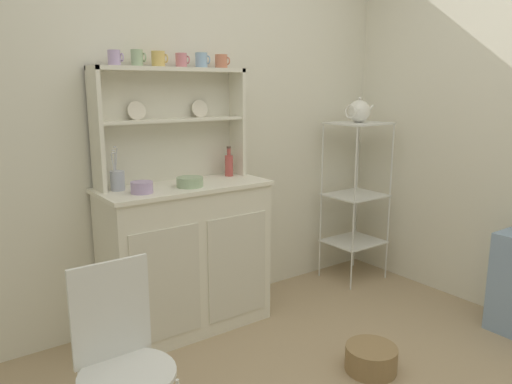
% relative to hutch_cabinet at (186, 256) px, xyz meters
% --- Properties ---
extents(wall_back, '(3.84, 0.05, 2.50)m').
position_rel_hutch_cabinet_xyz_m(wall_back, '(0.18, 0.26, 0.78)').
color(wall_back, silver).
rests_on(wall_back, ground).
extents(hutch_cabinet, '(1.02, 0.45, 0.92)m').
position_rel_hutch_cabinet_xyz_m(hutch_cabinet, '(0.00, 0.00, 0.00)').
color(hutch_cabinet, silver).
rests_on(hutch_cabinet, ground).
extents(hutch_shelf_unit, '(0.95, 0.18, 0.68)m').
position_rel_hutch_cabinet_xyz_m(hutch_shelf_unit, '(0.00, 0.16, 0.84)').
color(hutch_shelf_unit, silver).
rests_on(hutch_shelf_unit, hutch_cabinet).
extents(bakers_rack, '(0.41, 0.36, 1.23)m').
position_rel_hutch_cabinet_xyz_m(bakers_rack, '(1.45, -0.04, 0.27)').
color(bakers_rack, silver).
rests_on(bakers_rack, ground).
extents(wire_chair, '(0.36, 0.36, 0.85)m').
position_rel_hutch_cabinet_xyz_m(wire_chair, '(-0.77, -0.92, 0.05)').
color(wire_chair, white).
rests_on(wire_chair, ground).
extents(floor_basket, '(0.28, 0.28, 0.14)m').
position_rel_hutch_cabinet_xyz_m(floor_basket, '(0.55, -1.01, -0.40)').
color(floor_basket, '#93754C').
rests_on(floor_basket, ground).
extents(cup_lilac_0, '(0.08, 0.07, 0.08)m').
position_rel_hutch_cabinet_xyz_m(cup_lilac_0, '(-0.34, 0.12, 1.17)').
color(cup_lilac_0, '#B79ECC').
rests_on(cup_lilac_0, hutch_shelf_unit).
extents(cup_sage_1, '(0.08, 0.07, 0.09)m').
position_rel_hutch_cabinet_xyz_m(cup_sage_1, '(-0.20, 0.12, 1.18)').
color(cup_sage_1, '#9EB78E').
rests_on(cup_sage_1, hutch_shelf_unit).
extents(cup_gold_2, '(0.09, 0.08, 0.09)m').
position_rel_hutch_cabinet_xyz_m(cup_gold_2, '(-0.08, 0.12, 1.17)').
color(cup_gold_2, '#DBB760').
rests_on(cup_gold_2, hutch_shelf_unit).
extents(cup_rose_3, '(0.08, 0.07, 0.08)m').
position_rel_hutch_cabinet_xyz_m(cup_rose_3, '(0.07, 0.12, 1.17)').
color(cup_rose_3, '#D17A84').
rests_on(cup_rose_3, hutch_shelf_unit).
extents(cup_sky_4, '(0.09, 0.07, 0.09)m').
position_rel_hutch_cabinet_xyz_m(cup_sky_4, '(0.21, 0.12, 1.17)').
color(cup_sky_4, '#8EB2D1').
rests_on(cup_sky_4, hutch_shelf_unit).
extents(cup_terracotta_5, '(0.09, 0.08, 0.08)m').
position_rel_hutch_cabinet_xyz_m(cup_terracotta_5, '(0.35, 0.12, 1.17)').
color(cup_terracotta_5, '#C67556').
rests_on(cup_terracotta_5, hutch_shelf_unit).
extents(bowl_mixing_large, '(0.12, 0.12, 0.06)m').
position_rel_hutch_cabinet_xyz_m(bowl_mixing_large, '(-0.30, -0.07, 0.48)').
color(bowl_mixing_large, '#B79ECC').
rests_on(bowl_mixing_large, hutch_cabinet).
extents(bowl_floral_medium, '(0.15, 0.15, 0.06)m').
position_rel_hutch_cabinet_xyz_m(bowl_floral_medium, '(0.00, -0.07, 0.47)').
color(bowl_floral_medium, '#9EB78E').
rests_on(bowl_floral_medium, hutch_cabinet).
extents(jam_bottle, '(0.05, 0.05, 0.19)m').
position_rel_hutch_cabinet_xyz_m(jam_bottle, '(0.38, 0.09, 0.52)').
color(jam_bottle, '#B74C47').
rests_on(jam_bottle, hutch_cabinet).
extents(utensil_jar, '(0.08, 0.08, 0.25)m').
position_rel_hutch_cabinet_xyz_m(utensil_jar, '(-0.38, 0.08, 0.51)').
color(utensil_jar, '#B2B7C6').
rests_on(utensil_jar, hutch_cabinet).
extents(porcelain_teapot, '(0.26, 0.17, 0.19)m').
position_rel_hutch_cabinet_xyz_m(porcelain_teapot, '(1.45, -0.04, 0.84)').
color(porcelain_teapot, white).
rests_on(porcelain_teapot, bakers_rack).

